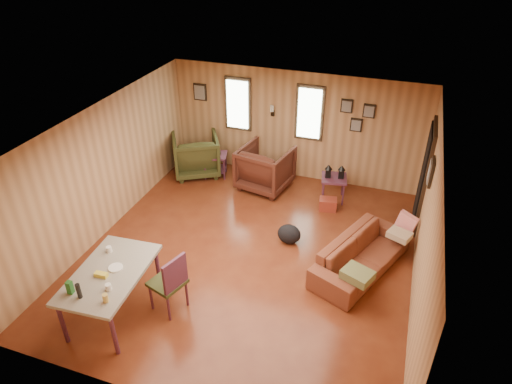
% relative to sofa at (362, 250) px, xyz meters
% --- Properties ---
extents(room, '(5.54, 6.04, 2.44)m').
position_rel_sofa_xyz_m(room, '(-1.73, 0.03, 0.81)').
color(room, brown).
rests_on(room, ground).
extents(sofa, '(1.33, 2.09, 0.79)m').
position_rel_sofa_xyz_m(sofa, '(0.00, 0.00, 0.00)').
color(sofa, brown).
rests_on(sofa, ground).
extents(recliner_brown, '(1.17, 1.12, 1.04)m').
position_rel_sofa_xyz_m(recliner_brown, '(-2.34, 2.03, 0.12)').
color(recliner_brown, '#461F15').
rests_on(recliner_brown, ground).
extents(recliner_green, '(1.31, 1.29, 1.01)m').
position_rel_sofa_xyz_m(recliner_green, '(-4.01, 2.13, 0.11)').
color(recliner_green, '#383C1B').
rests_on(recliner_green, ground).
extents(end_table, '(0.63, 0.59, 0.65)m').
position_rel_sofa_xyz_m(end_table, '(-3.56, 2.16, -0.03)').
color(end_table, '#5A283C').
rests_on(end_table, ground).
extents(side_table, '(0.59, 0.59, 0.81)m').
position_rel_sofa_xyz_m(side_table, '(-0.86, 2.02, 0.15)').
color(side_table, '#5A283C').
rests_on(side_table, ground).
extents(cooler, '(0.38, 0.30, 0.25)m').
position_rel_sofa_xyz_m(cooler, '(-0.87, 1.61, -0.27)').
color(cooler, maroon).
rests_on(cooler, ground).
extents(backpack, '(0.51, 0.45, 0.37)m').
position_rel_sofa_xyz_m(backpack, '(-1.32, 0.31, -0.21)').
color(backpack, black).
rests_on(backpack, ground).
extents(sofa_pillows, '(1.08, 1.88, 0.39)m').
position_rel_sofa_xyz_m(sofa_pillows, '(0.30, -0.04, 0.11)').
color(sofa_pillows, brown).
rests_on(sofa_pillows, sofa).
extents(dining_table, '(1.03, 1.61, 1.01)m').
position_rel_sofa_xyz_m(dining_table, '(-3.31, -2.18, 0.32)').
color(dining_table, gray).
rests_on(dining_table, ground).
extents(dining_chair, '(0.58, 0.58, 1.02)m').
position_rel_sofa_xyz_m(dining_chair, '(-2.53, -1.84, 0.18)').
color(dining_chair, '#383C1B').
rests_on(dining_chair, ground).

